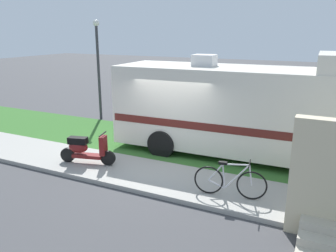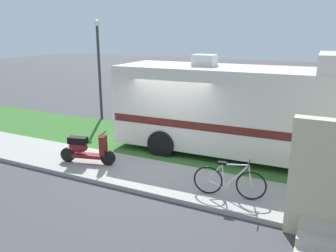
# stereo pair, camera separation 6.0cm
# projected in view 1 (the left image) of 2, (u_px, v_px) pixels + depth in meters

# --- Properties ---
(ground_plane) EXTENTS (80.00, 80.00, 0.00)m
(ground_plane) POSITION_uv_depth(u_px,v_px,m) (167.00, 163.00, 10.59)
(ground_plane) COLOR #424244
(sidewalk) EXTENTS (24.00, 2.00, 0.12)m
(sidewalk) POSITION_uv_depth(u_px,v_px,m) (148.00, 175.00, 9.53)
(sidewalk) COLOR #9E9B93
(sidewalk) RESTS_ON ground
(grass_strip) EXTENTS (24.00, 3.40, 0.08)m
(grass_strip) POSITION_uv_depth(u_px,v_px,m) (186.00, 147.00, 11.88)
(grass_strip) COLOR #336628
(grass_strip) RESTS_ON ground
(motorhome_rv) EXTENTS (7.96, 2.70, 3.36)m
(motorhome_rv) POSITION_uv_depth(u_px,v_px,m) (243.00, 109.00, 10.72)
(motorhome_rv) COLOR silver
(motorhome_rv) RESTS_ON ground
(scooter) EXTENTS (1.69, 0.66, 0.97)m
(scooter) POSITION_uv_depth(u_px,v_px,m) (85.00, 149.00, 10.13)
(scooter) COLOR black
(scooter) RESTS_ON ground
(bicycle) EXTENTS (1.71, 0.52, 0.91)m
(bicycle) POSITION_uv_depth(u_px,v_px,m) (230.00, 181.00, 8.09)
(bicycle) COLOR black
(bicycle) RESTS_ON ground
(street_lamp_post) EXTENTS (0.28, 0.28, 4.41)m
(street_lamp_post) POSITION_uv_depth(u_px,v_px,m) (98.00, 61.00, 15.16)
(street_lamp_post) COLOR #333338
(street_lamp_post) RESTS_ON ground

